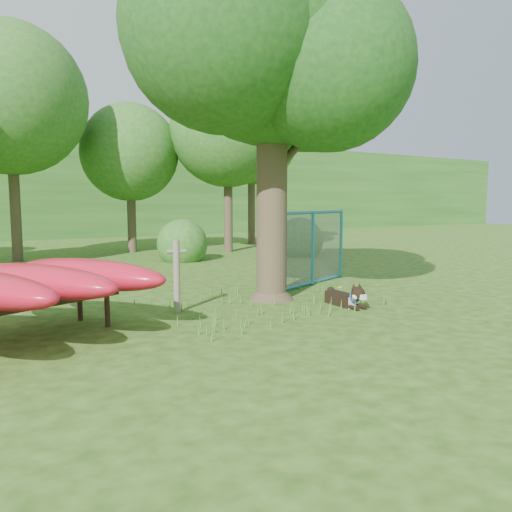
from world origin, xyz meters
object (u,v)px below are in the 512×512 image
oak_tree (269,39)px  kayak_rack (10,285)px  husky_dog (347,297)px  fence_section (313,248)px

oak_tree → kayak_rack: size_ratio=1.73×
oak_tree → husky_dog: (0.90, -1.50, -5.26)m
fence_section → oak_tree: bearing=-174.4°
husky_dog → oak_tree: bearing=123.4°
kayak_rack → husky_dog: kayak_rack is taller
husky_dog → fence_section: size_ratio=0.38×
kayak_rack → husky_dog: size_ratio=3.94×
husky_dog → kayak_rack: bearing=175.1°
oak_tree → kayak_rack: 6.90m
fence_section → husky_dog: bearing=-135.1°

